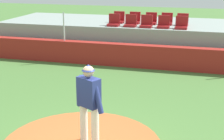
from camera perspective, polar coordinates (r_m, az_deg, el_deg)
The scene contains 14 objects.
pitcher at distance 6.80m, azimuth -3.90°, elevation -4.82°, with size 0.70×0.45×1.69m.
brick_barrier at distance 13.44m, azimuth 5.02°, elevation 2.33°, with size 15.42×0.40×0.90m, color maroon.
fence_post_left at distance 14.15m, azimuth -8.06°, elevation 7.22°, with size 0.06×0.06×1.16m, color silver.
bleacher_platform at distance 15.81m, azimuth 6.68°, elevation 5.40°, with size 13.61×3.96×1.44m, color gray.
stadium_chair_0 at distance 14.53m, azimuth 0.32°, elevation 8.03°, with size 0.48×0.44×0.50m.
stadium_chair_1 at distance 14.38m, azimuth 3.14°, elevation 7.92°, with size 0.48×0.44×0.50m.
stadium_chair_2 at distance 14.23m, azimuth 5.79°, elevation 7.77°, with size 0.48×0.44×0.50m.
stadium_chair_3 at distance 14.16m, azimuth 8.65°, elevation 7.63°, with size 0.48×0.44×0.50m.
stadium_chair_4 at distance 14.06m, azimuth 11.54°, elevation 7.43°, with size 0.48×0.44×0.50m.
stadium_chair_5 at distance 15.39m, azimuth 1.15°, elevation 8.50°, with size 0.48×0.44×0.50m.
stadium_chair_6 at distance 15.26m, azimuth 3.81°, elevation 8.40°, with size 0.48×0.44×0.50m.
stadium_chair_7 at distance 15.11m, azimuth 6.55°, elevation 8.25°, with size 0.48×0.44×0.50m.
stadium_chair_8 at distance 15.06m, azimuth 9.15°, elevation 8.13°, with size 0.48×0.44×0.50m.
stadium_chair_9 at distance 14.95m, azimuth 11.73°, elevation 7.94°, with size 0.48×0.44×0.50m.
Camera 1 is at (2.25, -5.90, 3.70)m, focal length 54.53 mm.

